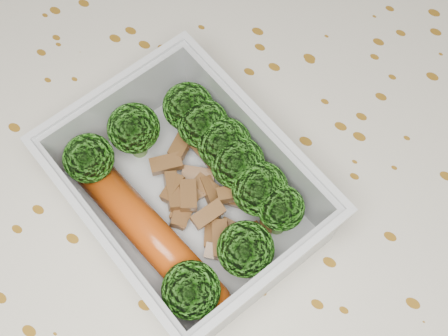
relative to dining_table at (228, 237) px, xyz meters
The scene contains 6 objects.
dining_table is the anchor object (origin of this frame).
tablecloth 0.05m from the dining_table, ahead, with size 1.46×0.96×0.19m.
lunch_container 0.11m from the dining_table, 131.34° to the right, with size 0.20×0.18×0.06m.
broccoli_florets 0.13m from the dining_table, 149.12° to the right, with size 0.15×0.14×0.05m.
meat_pile 0.10m from the dining_table, 126.35° to the right, with size 0.10×0.08×0.03m.
sausage 0.12m from the dining_table, 116.25° to the right, with size 0.14×0.06×0.02m.
Camera 1 is at (0.08, -0.14, 1.15)m, focal length 50.00 mm.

